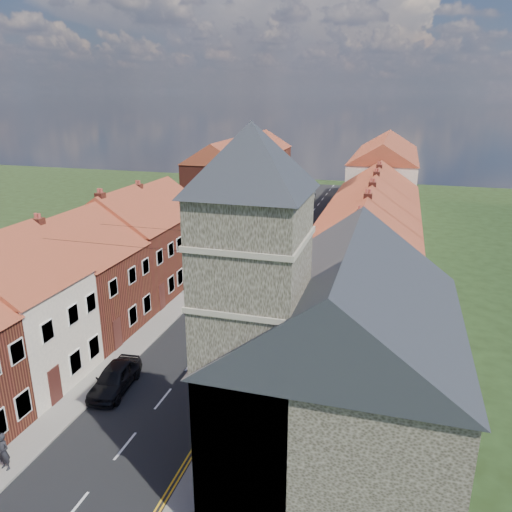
# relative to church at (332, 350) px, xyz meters

# --- Properties ---
(ground) EXTENTS (160.00, 160.00, 0.00)m
(ground) POSITION_rel_church_xyz_m (-9.36, -3.32, -5.88)
(ground) COLOR #29451D
(ground) RESTS_ON ground
(road) EXTENTS (7.00, 90.00, 0.02)m
(road) POSITION_rel_church_xyz_m (-9.36, 26.68, -5.87)
(road) COLOR black
(road) RESTS_ON ground
(pavement_left) EXTENTS (1.80, 90.00, 0.12)m
(pavement_left) POSITION_rel_church_xyz_m (-13.76, 26.68, -5.82)
(pavement_left) COLOR slate
(pavement_left) RESTS_ON ground
(pavement_right) EXTENTS (1.80, 90.00, 0.12)m
(pavement_right) POSITION_rel_church_xyz_m (-4.96, 26.68, -5.82)
(pavement_right) COLOR slate
(pavement_right) RESTS_ON ground
(church) EXTENTS (11.25, 14.25, 15.20)m
(church) POSITION_rel_church_xyz_m (0.00, 0.00, 0.00)
(church) COLOR #302C22
(church) RESTS_ON ground
(cottage_r_tudor) EXTENTS (8.30, 5.20, 9.00)m
(cottage_r_tudor) POSITION_rel_church_xyz_m (-0.09, 9.37, -1.41)
(cottage_r_tudor) COLOR beige
(cottage_r_tudor) RESTS_ON ground
(cottage_r_white_near) EXTENTS (8.30, 6.00, 9.00)m
(cottage_r_white_near) POSITION_rel_church_xyz_m (-0.06, 14.77, -1.40)
(cottage_r_white_near) COLOR beige
(cottage_r_white_near) RESTS_ON ground
(cottage_r_cream_mid) EXTENTS (8.30, 5.20, 9.00)m
(cottage_r_cream_mid) POSITION_rel_church_xyz_m (-0.06, 20.17, -1.40)
(cottage_r_cream_mid) COLOR beige
(cottage_r_cream_mid) RESTS_ON ground
(cottage_r_pink) EXTENTS (8.30, 6.00, 9.00)m
(cottage_r_pink) POSITION_rel_church_xyz_m (-0.06, 25.57, -1.40)
(cottage_r_pink) COLOR tan
(cottage_r_pink) RESTS_ON ground
(cottage_r_white_far) EXTENTS (8.30, 5.20, 9.00)m
(cottage_r_white_far) POSITION_rel_church_xyz_m (-0.06, 30.97, -1.40)
(cottage_r_white_far) COLOR white
(cottage_r_white_far) RESTS_ON ground
(cottage_r_cream_far) EXTENTS (8.30, 6.00, 9.00)m
(cottage_r_cream_far) POSITION_rel_church_xyz_m (-0.06, 36.37, -1.40)
(cottage_r_cream_far) COLOR beige
(cottage_r_cream_far) RESTS_ON ground
(cottage_l_cream) EXTENTS (8.30, 6.30, 9.10)m
(cottage_l_cream) POSITION_rel_church_xyz_m (-18.66, 2.22, -1.35)
(cottage_l_cream) COLOR beige
(cottage_l_cream) RESTS_ON ground
(cottage_l_white) EXTENTS (8.30, 6.90, 8.80)m
(cottage_l_white) POSITION_rel_church_xyz_m (-18.66, 8.62, -1.51)
(cottage_l_white) COLOR maroon
(cottage_l_white) RESTS_ON ground
(cottage_l_brick_mid) EXTENTS (8.30, 5.70, 9.10)m
(cottage_l_brick_mid) POSITION_rel_church_xyz_m (-18.66, 14.72, -1.35)
(cottage_l_brick_mid) COLOR maroon
(cottage_l_brick_mid) RESTS_ON ground
(cottage_l_pink) EXTENTS (8.30, 6.30, 8.80)m
(cottage_l_pink) POSITION_rel_church_xyz_m (-18.66, 20.52, -1.51)
(cottage_l_pink) COLOR tan
(cottage_l_pink) RESTS_ON ground
(block_right_far) EXTENTS (8.30, 24.20, 10.50)m
(block_right_far) POSITION_rel_church_xyz_m (-0.06, 51.68, -0.58)
(block_right_far) COLOR beige
(block_right_far) RESTS_ON ground
(block_left_far) EXTENTS (8.30, 24.20, 10.50)m
(block_left_far) POSITION_rel_church_xyz_m (-18.66, 46.68, -0.58)
(block_left_far) COLOR maroon
(block_left_far) RESTS_ON ground
(lamppost) EXTENTS (0.88, 0.15, 6.00)m
(lamppost) POSITION_rel_church_xyz_m (-13.17, 16.68, -2.34)
(lamppost) COLOR black
(lamppost) RESTS_ON pavement_left
(car_near) EXTENTS (2.17, 4.50, 1.48)m
(car_near) POSITION_rel_church_xyz_m (-12.34, 2.79, -5.14)
(car_near) COLOR black
(car_near) RESTS_ON ground
(car_mid) EXTENTS (1.76, 4.39, 1.42)m
(car_mid) POSITION_rel_church_xyz_m (-12.56, 22.60, -5.17)
(car_mid) COLOR #9A9EA1
(car_mid) RESTS_ON ground
(car_far) EXTENTS (2.67, 4.73, 1.29)m
(car_far) POSITION_rel_church_xyz_m (-12.56, 41.37, -5.23)
(car_far) COLOR navy
(car_far) RESTS_ON ground
(car_distant) EXTENTS (2.55, 4.64, 1.23)m
(car_distant) POSITION_rel_church_xyz_m (-11.61, 58.89, -5.26)
(car_distant) COLOR #9B9DA2
(car_distant) RESTS_ON ground
(pedestrian_left) EXTENTS (0.70, 0.50, 1.77)m
(pedestrian_left) POSITION_rel_church_xyz_m (-13.60, -4.22, -4.87)
(pedestrian_left) COLOR black
(pedestrian_left) RESTS_ON pavement_left
(pedestrian_right) EXTENTS (0.95, 0.75, 1.92)m
(pedestrian_right) POSITION_rel_church_xyz_m (-4.26, 2.60, -4.80)
(pedestrian_right) COLOR black
(pedestrian_right) RESTS_ON pavement_right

